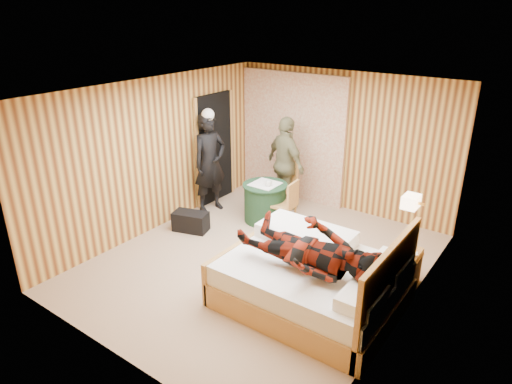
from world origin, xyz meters
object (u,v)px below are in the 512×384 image
Objects in this scene: man_at_table at (286,164)px; woman_standing at (210,163)px; wall_lamp at (411,202)px; nightstand at (402,268)px; bed at (314,280)px; duffel_bag at (191,221)px; man_on_bed at (309,240)px; chair_far at (285,181)px; chair_near at (287,201)px; round_table at (265,202)px.

woman_standing is at bearing 61.43° from man_at_table.
wall_lamp is 1.05m from nightstand.
nightstand is at bearing 177.99° from man_at_table.
man_at_table is (1.07, 0.85, -0.04)m from woman_standing.
nightstand is 3.78m from woman_standing.
woman_standing reaches higher than bed.
woman_standing is at bearing 174.10° from nightstand.
woman_standing reaches higher than nightstand.
duffel_bag is 2.93m from man_on_bed.
woman_standing is at bearing 154.27° from bed.
man_on_bed reaches higher than nightstand.
wall_lamp is 0.14× the size of woman_standing.
duffel_bag is at bearing -174.82° from wall_lamp.
woman_standing is (-1.07, -0.82, 0.36)m from chair_far.
man_on_bed reaches higher than chair_far.
wall_lamp reaches higher than chair_near.
woman_standing is 1.02× the size of man_on_bed.
round_table is 0.92× the size of chair_near.
chair_far is at bearing 129.91° from bed.
duffel_bag is (-2.66, 0.56, -0.17)m from bed.
round_table is at bearing -87.80° from chair_far.
round_table is 0.45× the size of man_at_table.
woman_standing is at bearing 171.79° from wall_lamp.
duffel_bag is at bearing 168.00° from bed.
bed reaches higher than nightstand.
man_on_bed reaches higher than bed.
bed is at bearing 36.26° from chair_near.
woman_standing is 3.40m from man_on_bed.
man_on_bed reaches higher than round_table.
chair_far is at bearing -37.74° from woman_standing.
nightstand is 3.45m from duffel_bag.
chair_far is at bearing 155.44° from nightstand.
nightstand is 0.30× the size of man_on_bed.
wall_lamp is at bearing 55.09° from man_on_bed.
man_at_table is at bearing 90.00° from round_table.
round_table is 0.65m from chair_far.
bed is 4.00× the size of nightstand.
man_at_table is (-0.47, 0.67, 0.37)m from chair_near.
man_at_table is (-0.00, 0.65, 0.52)m from round_table.
chair_far is 3.15m from man_on_bed.
wall_lamp is at bearing -24.42° from chair_far.
duffel_bag is at bearing -146.63° from woman_standing.
nightstand is at bearing -81.12° from woman_standing.
chair_far is 0.80m from chair_near.
chair_near reaches higher than round_table.
chair_near is 1.65m from duffel_bag.
man_at_table reaches higher than wall_lamp.
man_at_table is 0.97× the size of man_on_bed.
round_table is at bearing -98.17° from chair_near.
man_at_table reaches higher than round_table.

